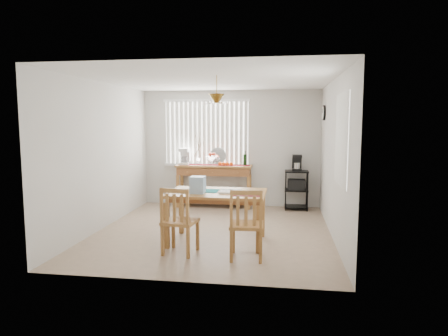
% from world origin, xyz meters
% --- Properties ---
extents(ground, '(4.00, 4.50, 0.01)m').
position_xyz_m(ground, '(0.00, 0.00, -0.01)').
color(ground, tan).
extents(room_shell, '(4.20, 4.70, 2.70)m').
position_xyz_m(room_shell, '(0.00, 0.01, 1.69)').
color(room_shell, silver).
rests_on(room_shell, ground).
extents(sideboard, '(1.68, 0.47, 0.94)m').
position_xyz_m(sideboard, '(-0.33, 1.99, 0.71)').
color(sideboard, '#A97339').
rests_on(sideboard, ground).
extents(sideboard_items, '(1.59, 0.40, 0.72)m').
position_xyz_m(sideboard_items, '(-0.60, 2.01, 1.09)').
color(sideboard_items, maroon).
rests_on(sideboard_items, sideboard).
extents(wire_cart, '(0.50, 0.40, 0.85)m').
position_xyz_m(wire_cart, '(1.48, 2.00, 0.51)').
color(wire_cart, black).
rests_on(wire_cart, ground).
extents(cart_items, '(0.20, 0.24, 0.35)m').
position_xyz_m(cart_items, '(1.48, 2.01, 1.01)').
color(cart_items, black).
rests_on(cart_items, wire_cart).
extents(dining_table, '(1.52, 0.99, 0.81)m').
position_xyz_m(dining_table, '(0.16, -0.62, 0.72)').
color(dining_table, '#A97339').
rests_on(dining_table, ground).
extents(table_items, '(1.16, 0.56, 0.26)m').
position_xyz_m(table_items, '(0.01, -0.75, 0.91)').
color(table_items, '#167A80').
rests_on(table_items, dining_table).
extents(chair_left, '(0.51, 0.51, 0.98)m').
position_xyz_m(chair_left, '(-0.29, -1.26, 0.48)').
color(chair_left, '#A97339').
rests_on(chair_left, ground).
extents(chair_right, '(0.48, 0.48, 1.00)m').
position_xyz_m(chair_right, '(0.69, -1.35, 0.49)').
color(chair_right, '#A97339').
rests_on(chair_right, ground).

